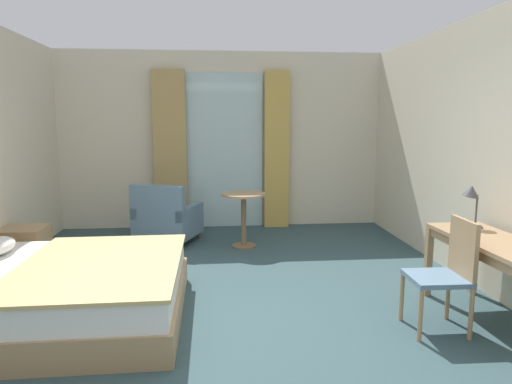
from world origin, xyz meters
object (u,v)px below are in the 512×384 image
object	(u,v)px
bed	(53,290)
desk_chair	(447,270)
round_cafe_table	(244,208)
desk_lamp	(472,195)
writing_desk	(501,253)
nightstand	(24,250)
armchair_by_window	(166,220)

from	to	relation	value
bed	desk_chair	xyz separation A→B (m)	(3.25, -0.46, 0.24)
desk_chair	round_cafe_table	xyz separation A→B (m)	(-1.48, 2.60, 0.03)
desk_lamp	round_cafe_table	bearing A→B (deg)	134.12
desk_lamp	round_cafe_table	xyz separation A→B (m)	(-1.98, 2.04, -0.48)
writing_desk	desk_lamp	size ratio (longest dim) A/B	3.67
writing_desk	desk_lamp	bearing A→B (deg)	85.99
bed	nightstand	world-z (taller)	bed
desk_chair	round_cafe_table	size ratio (longest dim) A/B	1.25
writing_desk	armchair_by_window	size ratio (longest dim) A/B	1.51
nightstand	armchair_by_window	world-z (taller)	armchair_by_window
round_cafe_table	armchair_by_window	bearing A→B (deg)	164.98
bed	desk_chair	distance (m)	3.29
writing_desk	round_cafe_table	world-z (taller)	round_cafe_table
armchair_by_window	writing_desk	bearing A→B (deg)	-43.56
desk_chair	armchair_by_window	world-z (taller)	desk_chair
writing_desk	armchair_by_window	world-z (taller)	armchair_by_window
round_cafe_table	bed	bearing A→B (deg)	-129.51
bed	desk_lamp	size ratio (longest dim) A/B	5.19
armchair_by_window	desk_lamp	bearing A→B (deg)	-37.38
writing_desk	armchair_by_window	xyz separation A→B (m)	(-3.01, 2.86, -0.30)
bed	desk_lamp	world-z (taller)	desk_lamp
desk_chair	writing_desk	bearing A→B (deg)	2.85
bed	desk_chair	world-z (taller)	bed
nightstand	desk_chair	bearing A→B (deg)	-24.18
nightstand	round_cafe_table	xyz separation A→B (m)	(2.55, 0.79, 0.28)
desk_chair	armchair_by_window	distance (m)	3.85
desk_lamp	bed	bearing A→B (deg)	-178.51
bed	desk_chair	bearing A→B (deg)	-8.06
bed	writing_desk	distance (m)	3.75
nightstand	desk_lamp	distance (m)	4.76
desk_lamp	armchair_by_window	size ratio (longest dim) A/B	0.41
desk_chair	armchair_by_window	size ratio (longest dim) A/B	0.94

